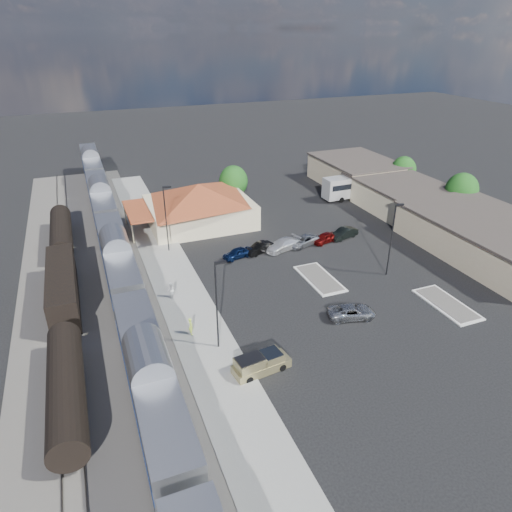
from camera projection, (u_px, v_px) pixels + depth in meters
name	position (u px, v px, depth m)	size (l,w,h in m)	color
ground	(296.00, 294.00, 50.95)	(280.00, 280.00, 0.00)	black
railbed	(95.00, 295.00, 50.66)	(16.00, 100.00, 0.12)	#4C4944
platform	(179.00, 288.00, 51.95)	(5.50, 92.00, 0.18)	gray
passenger_train	(118.00, 265.00, 51.01)	(3.00, 104.00, 5.55)	silver
freight_cars	(63.00, 289.00, 48.22)	(2.80, 46.00, 4.00)	black
station_depot	(199.00, 204.00, 68.01)	(18.35, 12.24, 6.20)	beige
buildings_east	(418.00, 203.00, 71.03)	(14.40, 51.40, 4.80)	#C6B28C
traffic_island_south	(319.00, 278.00, 53.89)	(3.30, 7.50, 0.21)	silver
traffic_island_north	(447.00, 304.00, 48.86)	(3.30, 7.50, 0.21)	silver
lamp_plat_s	(217.00, 299.00, 39.98)	(1.08, 0.25, 9.00)	black
lamp_plat_n	(166.00, 214.00, 58.28)	(1.08, 0.25, 9.00)	black
lamp_lot	(393.00, 234.00, 52.55)	(1.08, 0.25, 9.00)	black
tree_east_b	(462.00, 190.00, 70.24)	(4.94, 4.94, 6.96)	#382314
tree_east_c	(403.00, 170.00, 82.08)	(4.41, 4.41, 6.21)	#382314
tree_depot	(233.00, 181.00, 75.08)	(4.71, 4.71, 6.63)	#382314
pickup_truck	(261.00, 363.00, 39.13)	(5.25, 2.47, 1.75)	tan
suv	(352.00, 312.00, 46.48)	(2.27, 4.92, 1.37)	#9C9FA4
coach_bus	(357.00, 185.00, 79.00)	(12.45, 3.00, 3.98)	silver
person_a	(191.00, 326.00, 43.60)	(0.65, 0.43, 1.79)	#B5D743
person_b	(171.00, 290.00, 49.52)	(0.89, 0.69, 1.83)	silver
parked_car_a	(237.00, 253.00, 58.69)	(1.60, 3.97, 1.35)	#0C1B40
parked_car_b	(260.00, 248.00, 59.99)	(1.45, 4.17, 1.37)	black
parked_car_c	(283.00, 245.00, 60.76)	(2.10, 5.17, 1.50)	white
parked_car_d	(303.00, 241.00, 62.10)	(2.26, 4.90, 1.36)	gray
parked_car_e	(325.00, 238.00, 62.90)	(1.62, 4.03, 1.37)	maroon
parked_car_f	(344.00, 233.00, 64.18)	(1.55, 4.44, 1.46)	black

